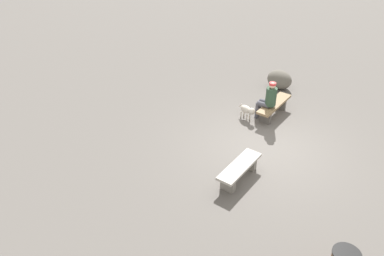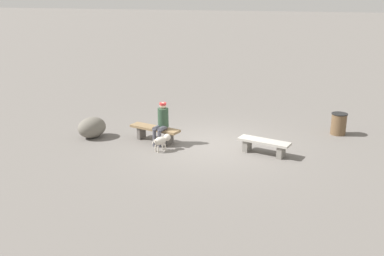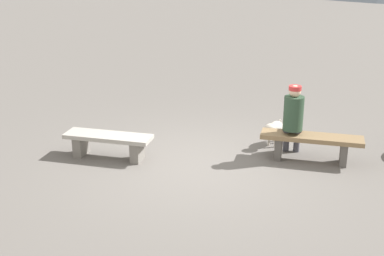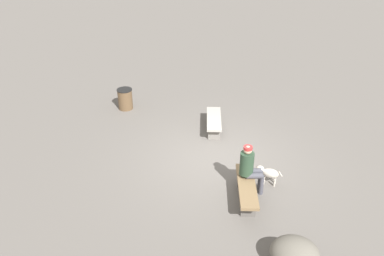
{
  "view_description": "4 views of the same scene",
  "coord_description": "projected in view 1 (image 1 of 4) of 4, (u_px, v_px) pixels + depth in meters",
  "views": [
    {
      "loc": [
        -9.06,
        -1.84,
        6.36
      ],
      "look_at": [
        -1.19,
        1.8,
        0.87
      ],
      "focal_mm": 35.41,
      "sensor_mm": 36.0,
      "label": 1
    },
    {
      "loc": [
        -3.69,
        12.37,
        4.61
      ],
      "look_at": [
        0.65,
        0.16,
        0.55
      ],
      "focal_mm": 40.43,
      "sensor_mm": 36.0,
      "label": 2
    },
    {
      "loc": [
        0.23,
        -8.05,
        3.5
      ],
      "look_at": [
        -0.18,
        0.13,
        0.62
      ],
      "focal_mm": 47.73,
      "sensor_mm": 36.0,
      "label": 3
    },
    {
      "loc": [
        9.2,
        -2.33,
        6.32
      ],
      "look_at": [
        -1.05,
        -0.56,
        0.48
      ],
      "focal_mm": 37.35,
      "sensor_mm": 36.0,
      "label": 4
    }
  ],
  "objects": [
    {
      "name": "bench_left",
      "position": [
        239.0,
        169.0,
        9.66
      ],
      "size": [
        1.61,
        0.75,
        0.43
      ],
      "rotation": [
        0.0,
        0.0,
        -0.2
      ],
      "color": "gray",
      "rests_on": "ground"
    },
    {
      "name": "dog",
      "position": [
        247.0,
        110.0,
        12.18
      ],
      "size": [
        0.45,
        0.63,
        0.49
      ],
      "rotation": [
        0.0,
        0.0,
        4.21
      ],
      "color": "beige",
      "rests_on": "ground"
    },
    {
      "name": "ground",
      "position": [
        265.0,
        148.0,
        11.02
      ],
      "size": [
        210.0,
        210.0,
        0.06
      ],
      "primitive_type": "cube",
      "color": "slate"
    },
    {
      "name": "boulder",
      "position": [
        279.0,
        80.0,
        14.11
      ],
      "size": [
        1.1,
        1.2,
        0.69
      ],
      "primitive_type": "ellipsoid",
      "rotation": [
        0.0,
        0.0,
        2.71
      ],
      "color": "#6B665B",
      "rests_on": "ground"
    },
    {
      "name": "bench_right",
      "position": [
        274.0,
        106.0,
        12.35
      ],
      "size": [
        1.78,
        0.76,
        0.48
      ],
      "rotation": [
        0.0,
        0.0,
        -0.2
      ],
      "color": "#605B56",
      "rests_on": "ground"
    },
    {
      "name": "seated_person",
      "position": [
        269.0,
        98.0,
        11.93
      ],
      "size": [
        0.4,
        0.62,
        1.34
      ],
      "rotation": [
        0.0,
        0.0,
        -0.15
      ],
      "color": "#2D4733",
      "rests_on": "ground"
    }
  ]
}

